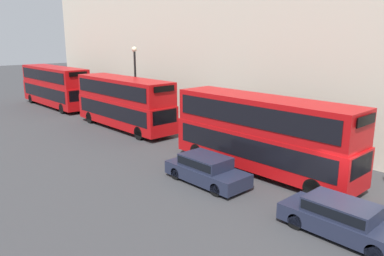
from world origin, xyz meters
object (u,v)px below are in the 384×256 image
object	(u,v)px
bus_leading	(262,131)
bus_second_in_queue	(124,101)
pedestrian	(113,106)
car_hatchback	(206,169)
car_dark_sedan	(342,218)
bus_third_in_queue	(55,85)

from	to	relation	value
bus_leading	bus_second_in_queue	size ratio (longest dim) A/B	1.04
bus_second_in_queue	pedestrian	xyz separation A→B (m)	(2.66, 6.20, -1.57)
bus_second_in_queue	pedestrian	distance (m)	6.92
car_hatchback	car_dark_sedan	bearing A→B (deg)	-90.00
car_hatchback	pedestrian	bearing A→B (deg)	72.40
bus_leading	car_hatchback	xyz separation A→B (m)	(-3.40, 0.86, -1.55)
bus_second_in_queue	bus_third_in_queue	world-z (taller)	bus_third_in_queue
bus_third_in_queue	pedestrian	bearing A→B (deg)	-69.85
car_dark_sedan	pedestrian	bearing A→B (deg)	77.03
pedestrian	car_dark_sedan	bearing A→B (deg)	-102.97
car_dark_sedan	car_hatchback	distance (m)	7.21
car_dark_sedan	car_hatchback	bearing A→B (deg)	90.00
bus_leading	bus_second_in_queue	distance (m)	13.77
car_dark_sedan	pedestrian	size ratio (longest dim) A/B	2.99
bus_leading	pedestrian	distance (m)	20.21
bus_leading	car_dark_sedan	bearing A→B (deg)	-118.17
bus_third_in_queue	bus_leading	bearing A→B (deg)	-90.00
bus_leading	pedestrian	world-z (taller)	bus_leading
pedestrian	bus_second_in_queue	bearing A→B (deg)	-113.25
bus_leading	car_dark_sedan	distance (m)	7.37
bus_third_in_queue	pedestrian	size ratio (longest dim) A/B	7.31
bus_leading	bus_third_in_queue	size ratio (longest dim) A/B	0.96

